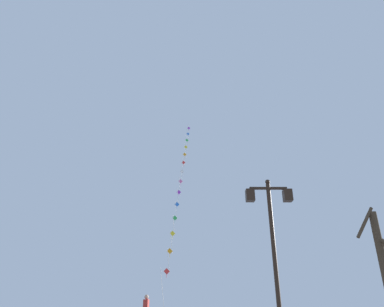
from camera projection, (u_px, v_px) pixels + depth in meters
twin_lantern_lamp_post at (272, 227)px, 11.00m from camera, size 1.53×0.28×5.16m
kite_train at (180, 183)px, 31.55m from camera, size 1.72×17.84×21.81m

